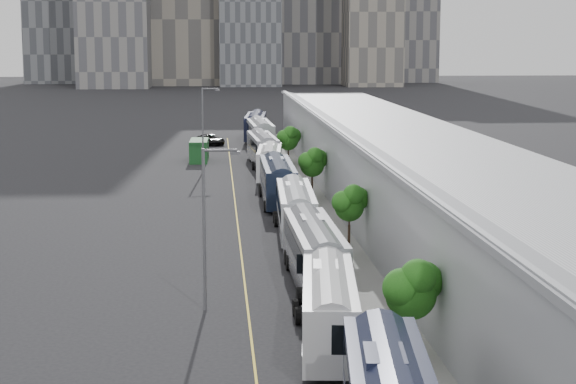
{
  "coord_description": "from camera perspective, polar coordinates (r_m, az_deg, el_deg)",
  "views": [
    {
      "loc": [
        -3.07,
        -10.01,
        14.44
      ],
      "look_at": [
        2.34,
        62.84,
        3.0
      ],
      "focal_mm": 60.0,
      "sensor_mm": 36.0,
      "label": 1
    }
  ],
  "objects": [
    {
      "name": "street_lamp_near",
      "position": [
        51.63,
        -4.79,
        -1.54
      ],
      "size": [
        2.04,
        0.22,
        8.85
      ],
      "color": "#59595E",
      "rests_on": "ground"
    },
    {
      "name": "shipping_container",
      "position": [
        117.73,
        -5.29,
        2.46
      ],
      "size": [
        2.32,
        6.42,
        2.63
      ],
      "primitive_type": "cube",
      "rotation": [
        0.0,
        0.0,
        -0.03
      ],
      "color": "#14431B",
      "rests_on": "ground"
    },
    {
      "name": "bus_9",
      "position": [
        143.2,
        -1.94,
        3.79
      ],
      "size": [
        3.95,
        14.03,
        4.05
      ],
      "rotation": [
        0.0,
        0.0,
        -0.08
      ],
      "color": "black",
      "rests_on": "ground"
    },
    {
      "name": "tree_1",
      "position": [
        44.06,
        7.3,
        -5.59
      ],
      "size": [
        2.36,
        2.36,
        4.67
      ],
      "color": "black",
      "rests_on": "ground"
    },
    {
      "name": "bus_5",
      "position": [
        86.76,
        -0.62,
        0.43
      ],
      "size": [
        2.99,
        13.48,
        3.94
      ],
      "rotation": [
        0.0,
        0.0,
        -0.01
      ],
      "color": "black",
      "rests_on": "ground"
    },
    {
      "name": "bus_6",
      "position": [
        102.8,
        -1.1,
        1.65
      ],
      "size": [
        3.4,
        12.16,
        3.51
      ],
      "rotation": [
        0.0,
        0.0,
        -0.08
      ],
      "color": "silver",
      "rests_on": "ground"
    },
    {
      "name": "tree_3",
      "position": [
        88.71,
        1.44,
        1.83
      ],
      "size": [
        2.26,
        2.26,
        4.67
      ],
      "color": "black",
      "rests_on": "ground"
    },
    {
      "name": "bus_3",
      "position": [
        58.01,
        1.56,
        -3.88
      ],
      "size": [
        2.91,
        13.1,
        3.82
      ],
      "rotation": [
        0.0,
        0.0,
        0.02
      ],
      "color": "slate",
      "rests_on": "ground"
    },
    {
      "name": "tree_2",
      "position": [
        64.94,
        3.66,
        -0.63
      ],
      "size": [
        2.01,
        2.01,
        4.74
      ],
      "color": "black",
      "rests_on": "ground"
    },
    {
      "name": "bus_7",
      "position": [
        113.83,
        -1.51,
        2.42
      ],
      "size": [
        3.32,
        13.11,
        3.8
      ],
      "rotation": [
        0.0,
        0.0,
        0.05
      ],
      "color": "gray",
      "rests_on": "ground"
    },
    {
      "name": "sidewalk",
      "position": [
        67.67,
        6.14,
        -3.42
      ],
      "size": [
        10.0,
        170.0,
        0.12
      ],
      "primitive_type": "cube",
      "color": "gray",
      "rests_on": "ground"
    },
    {
      "name": "lane_line",
      "position": [
        66.61,
        -2.8,
        -3.62
      ],
      "size": [
        0.12,
        160.0,
        0.02
      ],
      "primitive_type": "cube",
      "color": "gold",
      "rests_on": "ground"
    },
    {
      "name": "bus_2",
      "position": [
        46.72,
        2.43,
        -7.16
      ],
      "size": [
        3.66,
        12.53,
        3.61
      ],
      "rotation": [
        0.0,
        0.0,
        -0.1
      ],
      "color": "silver",
      "rests_on": "ground"
    },
    {
      "name": "bus_8",
      "position": [
        129.93,
        -1.66,
        3.28
      ],
      "size": [
        3.34,
        14.06,
        4.08
      ],
      "rotation": [
        0.0,
        0.0,
        0.04
      ],
      "color": "#95979E",
      "rests_on": "ground"
    },
    {
      "name": "suv",
      "position": [
        136.48,
        -4.6,
        3.12
      ],
      "size": [
        4.5,
        6.07,
        1.53
      ],
      "primitive_type": "imported",
      "rotation": [
        0.0,
        0.0,
        0.4
      ],
      "color": "black",
      "rests_on": "ground"
    },
    {
      "name": "tree_4",
      "position": [
        113.83,
        0.02,
        3.26
      ],
      "size": [
        2.4,
        2.4,
        4.47
      ],
      "color": "black",
      "rests_on": "ground"
    },
    {
      "name": "bus_4",
      "position": [
        72.44,
        0.46,
        -1.33
      ],
      "size": [
        3.07,
        12.86,
        3.73
      ],
      "rotation": [
        0.0,
        0.0,
        -0.04
      ],
      "color": "#B7BAC2",
      "rests_on": "ground"
    },
    {
      "name": "street_lamp_far",
      "position": [
        107.66,
        -4.98,
        4.04
      ],
      "size": [
        2.04,
        0.22,
        9.38
      ],
      "color": "#59595E",
      "rests_on": "ground"
    },
    {
      "name": "depot",
      "position": [
        67.85,
        9.51,
        -0.49
      ],
      "size": [
        12.45,
        160.4,
        7.2
      ],
      "color": "gray",
      "rests_on": "ground"
    }
  ]
}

